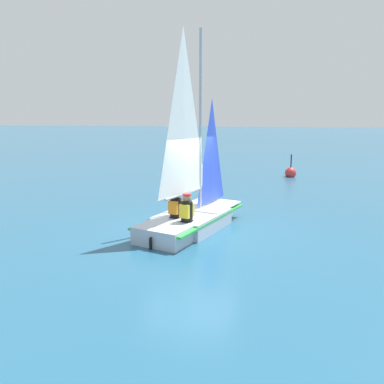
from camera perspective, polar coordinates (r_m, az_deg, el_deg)
name	(u,v)px	position (r m, az deg, el deg)	size (l,w,h in m)	color
ground_plane	(192,228)	(10.53, 0.00, -5.54)	(260.00, 260.00, 0.00)	#235675
sailboat_main	(192,203)	(10.33, -0.06, -1.74)	(2.46, 4.07, 5.37)	#B2BCCC
sailor_helm	(176,210)	(9.93, -2.51, -2.79)	(0.37, 0.40, 1.16)	black
sailor_crew	(187,214)	(9.53, -0.79, -3.38)	(0.37, 0.40, 1.16)	black
buoy_marker	(291,173)	(20.37, 14.78, 2.86)	(0.58, 0.58, 1.26)	red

